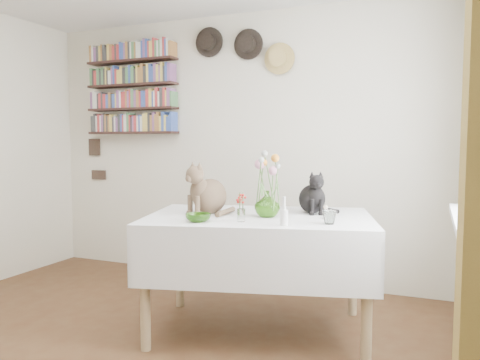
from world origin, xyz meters
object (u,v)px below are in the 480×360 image
at_px(tabby_cat, 210,187).
at_px(flower_vase, 267,204).
at_px(black_cat, 312,191).
at_px(bookshelf_unit, 132,89).
at_px(dining_table, 259,244).

height_order(tabby_cat, flower_vase, tabby_cat).
xyz_separation_m(black_cat, bookshelf_unit, (-2.07, 0.80, 0.89)).
bearing_deg(flower_vase, dining_table, 148.46).
xyz_separation_m(tabby_cat, black_cat, (0.66, 0.29, -0.03)).
distance_m(dining_table, tabby_cat, 0.53).
distance_m(dining_table, black_cat, 0.53).
bearing_deg(flower_vase, tabby_cat, 177.45).
relative_size(black_cat, flower_vase, 1.73).
height_order(tabby_cat, bookshelf_unit, bookshelf_unit).
relative_size(dining_table, black_cat, 5.59).
bearing_deg(tabby_cat, bookshelf_unit, 165.08).
distance_m(tabby_cat, bookshelf_unit, 1.98).
bearing_deg(black_cat, flower_vase, -154.66).
xyz_separation_m(black_cat, flower_vase, (-0.23, -0.31, -0.06)).
xyz_separation_m(dining_table, bookshelf_unit, (-1.77, 1.07, 1.24)).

